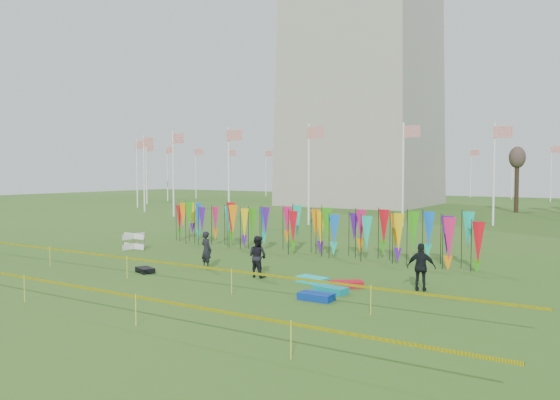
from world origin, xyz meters
The scene contains 14 objects.
ground centered at (0.00, 0.00, 0.00)m, with size 160.00×160.00×0.00m, color #295016.
flagpole_ring centered at (-14.00, 48.00, 4.00)m, with size 57.40×56.16×8.00m.
banner_row centered at (0.28, 7.43, 1.47)m, with size 18.64×0.64×2.36m.
caution_tape_near centered at (-0.22, -1.96, 0.78)m, with size 26.00×0.02×0.90m.
caution_tape_far centered at (-0.22, -6.48, 0.78)m, with size 26.00×0.02×0.90m.
box_kite centered at (-8.15, 3.92, 0.44)m, with size 0.80×0.80×0.89m.
person_left centered at (-0.95, 1.44, 0.82)m, with size 0.60×0.44×1.64m, color black.
person_mid centered at (2.04, 1.05, 0.84)m, with size 0.81×0.50×1.67m, color black.
person_right centered at (8.41, 2.05, 0.85)m, with size 1.00×0.57×1.70m, color black.
kite_bag_turquoise centered at (4.47, 1.20, 0.12)m, with size 1.20×0.60×0.24m, color #0ED1D4.
kite_bag_blue centered at (5.91, -1.15, 0.12)m, with size 1.14×0.60×0.24m, color #0935A0.
kite_bag_red centered at (5.88, 1.19, 0.11)m, with size 1.24×0.57×0.23m, color red.
kite_bag_black centered at (-2.52, -0.67, 0.11)m, with size 0.92×0.53×0.21m, color black.
kite_bag_teal centered at (5.82, 0.06, 0.11)m, with size 1.19×0.57×0.23m, color #0B919F.
Camera 1 is at (14.40, -16.86, 4.25)m, focal length 35.00 mm.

